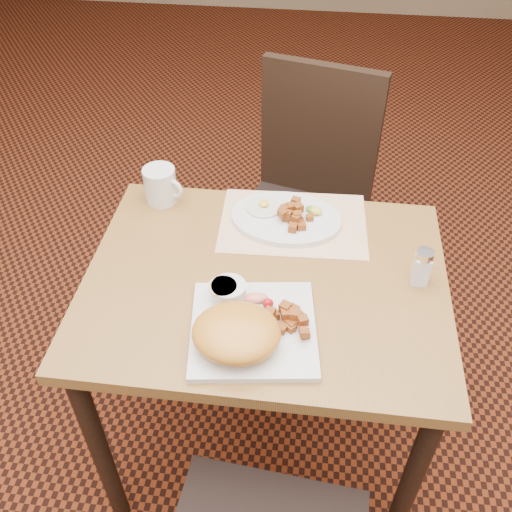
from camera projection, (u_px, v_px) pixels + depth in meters
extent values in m
plane|color=black|center=(263.00, 435.00, 1.92)|extent=(8.00, 8.00, 0.00)
cube|color=olive|center=(265.00, 283.00, 1.43)|extent=(0.90, 0.70, 0.03)
cylinder|color=black|center=(100.00, 450.00, 1.50)|extent=(0.05, 0.05, 0.71)
cylinder|color=black|center=(409.00, 487.00, 1.43)|extent=(0.05, 0.05, 0.71)
cylinder|color=black|center=(157.00, 288.00, 1.94)|extent=(0.05, 0.05, 0.71)
cylinder|color=black|center=(396.00, 310.00, 1.86)|extent=(0.05, 0.05, 0.71)
cube|color=black|center=(298.00, 227.00, 2.03)|extent=(0.51, 0.51, 0.05)
cylinder|color=black|center=(352.00, 256.00, 2.27)|extent=(0.04, 0.04, 0.42)
cylinder|color=black|center=(326.00, 320.00, 2.02)|extent=(0.04, 0.04, 0.42)
cylinder|color=black|center=(267.00, 235.00, 2.36)|extent=(0.04, 0.04, 0.42)
cylinder|color=black|center=(233.00, 293.00, 2.12)|extent=(0.04, 0.04, 0.42)
cube|color=black|center=(320.00, 133.00, 1.98)|extent=(0.42, 0.14, 0.50)
cube|color=white|center=(293.00, 223.00, 1.57)|extent=(0.41, 0.30, 0.00)
cube|color=silver|center=(253.00, 329.00, 1.28)|extent=(0.31, 0.31, 0.02)
ellipsoid|color=orange|center=(236.00, 332.00, 1.22)|extent=(0.19, 0.17, 0.07)
ellipsoid|color=orange|center=(247.00, 348.00, 1.22)|extent=(0.08, 0.07, 0.03)
ellipsoid|color=orange|center=(212.00, 326.00, 1.26)|extent=(0.08, 0.07, 0.03)
cylinder|color=silver|center=(229.00, 292.00, 1.33)|extent=(0.08, 0.08, 0.04)
cylinder|color=beige|center=(222.00, 286.00, 1.31)|extent=(0.07, 0.07, 0.01)
ellipsoid|color=#387223|center=(258.00, 298.00, 1.34)|extent=(0.05, 0.04, 0.01)
ellipsoid|color=red|center=(268.00, 304.00, 1.31)|extent=(0.03, 0.03, 0.03)
ellipsoid|color=#F28C72|center=(255.00, 298.00, 1.33)|extent=(0.07, 0.04, 0.02)
cylinder|color=white|center=(263.00, 207.00, 1.59)|extent=(0.10, 0.10, 0.01)
ellipsoid|color=yellow|center=(264.00, 204.00, 1.59)|extent=(0.03, 0.03, 0.01)
ellipsoid|color=#387223|center=(313.00, 210.00, 1.58)|extent=(0.05, 0.04, 0.01)
ellipsoid|color=yellow|center=(316.00, 211.00, 1.57)|extent=(0.04, 0.04, 0.02)
cube|color=white|center=(421.00, 270.00, 1.38)|extent=(0.04, 0.04, 0.08)
cylinder|color=silver|center=(425.00, 255.00, 1.35)|extent=(0.04, 0.04, 0.02)
cylinder|color=silver|center=(160.00, 185.00, 1.62)|extent=(0.09, 0.09, 0.10)
torus|color=silver|center=(173.00, 189.00, 1.60)|extent=(0.06, 0.03, 0.06)
cube|color=#9B4D19|center=(293.00, 327.00, 1.27)|extent=(0.02, 0.02, 0.01)
cube|color=#9B4D19|center=(290.00, 328.00, 1.27)|extent=(0.03, 0.03, 0.02)
cube|color=#9B4D19|center=(282.00, 329.00, 1.26)|extent=(0.02, 0.02, 0.02)
cube|color=#9B4D19|center=(270.00, 314.00, 1.27)|extent=(0.03, 0.03, 0.02)
cube|color=#9B4D19|center=(297.00, 315.00, 1.29)|extent=(0.03, 0.03, 0.02)
cube|color=#9B4D19|center=(286.00, 322.00, 1.28)|extent=(0.02, 0.02, 0.02)
cube|color=#9B4D19|center=(282.00, 326.00, 1.27)|extent=(0.03, 0.03, 0.02)
cube|color=#9B4D19|center=(274.00, 315.00, 1.29)|extent=(0.03, 0.03, 0.02)
cube|color=#9B4D19|center=(304.00, 332.00, 1.23)|extent=(0.02, 0.02, 0.02)
cube|color=#9B4D19|center=(285.00, 308.00, 1.28)|extent=(0.03, 0.03, 0.02)
cube|color=#9B4D19|center=(294.00, 315.00, 1.27)|extent=(0.02, 0.02, 0.02)
cube|color=#9B4D19|center=(286.00, 313.00, 1.27)|extent=(0.03, 0.03, 0.02)
cube|color=#9B4D19|center=(281.00, 329.00, 1.26)|extent=(0.02, 0.02, 0.02)
cube|color=#9B4D19|center=(305.00, 334.00, 1.25)|extent=(0.02, 0.02, 0.02)
cube|color=#9B4D19|center=(294.00, 310.00, 1.31)|extent=(0.03, 0.03, 0.02)
cube|color=#9B4D19|center=(269.00, 327.00, 1.26)|extent=(0.03, 0.03, 0.02)
cube|color=#9B4D19|center=(303.00, 321.00, 1.26)|extent=(0.03, 0.03, 0.02)
cube|color=#9B4D19|center=(291.00, 324.00, 1.27)|extent=(0.03, 0.03, 0.02)
cube|color=#9B4D19|center=(287.00, 216.00, 1.55)|extent=(0.03, 0.03, 0.02)
cube|color=#9B4D19|center=(293.00, 228.00, 1.51)|extent=(0.02, 0.03, 0.02)
cube|color=#9B4D19|center=(296.00, 218.00, 1.52)|extent=(0.03, 0.03, 0.02)
cube|color=#9B4D19|center=(297.00, 215.00, 1.53)|extent=(0.03, 0.03, 0.02)
cube|color=#9B4D19|center=(299.00, 221.00, 1.54)|extent=(0.03, 0.03, 0.02)
cube|color=#9B4D19|center=(295.00, 208.00, 1.58)|extent=(0.03, 0.03, 0.02)
cube|color=#9B4D19|center=(289.00, 207.00, 1.55)|extent=(0.03, 0.03, 0.02)
cube|color=#9B4D19|center=(298.00, 208.00, 1.55)|extent=(0.03, 0.03, 0.02)
cube|color=#9B4D19|center=(298.00, 220.00, 1.54)|extent=(0.03, 0.03, 0.02)
cube|color=#9B4D19|center=(289.00, 207.00, 1.58)|extent=(0.02, 0.02, 0.02)
cube|color=#9B4D19|center=(288.00, 214.00, 1.53)|extent=(0.02, 0.02, 0.01)
cube|color=#9B4D19|center=(291.00, 211.00, 1.57)|extent=(0.02, 0.02, 0.02)
cube|color=#9B4D19|center=(310.00, 218.00, 1.55)|extent=(0.02, 0.02, 0.02)
cube|color=#9B4D19|center=(297.00, 223.00, 1.53)|extent=(0.03, 0.03, 0.02)
cube|color=#9B4D19|center=(291.00, 219.00, 1.54)|extent=(0.02, 0.02, 0.02)
cube|color=#9B4D19|center=(283.00, 210.00, 1.54)|extent=(0.03, 0.03, 0.02)
cube|color=#9B4D19|center=(291.00, 208.00, 1.55)|extent=(0.03, 0.03, 0.02)
cube|color=#9B4D19|center=(299.00, 214.00, 1.54)|extent=(0.02, 0.02, 0.01)
cube|color=#9B4D19|center=(287.00, 217.00, 1.55)|extent=(0.02, 0.02, 0.02)
cube|color=#9B4D19|center=(294.00, 216.00, 1.55)|extent=(0.03, 0.03, 0.02)
cube|color=#9B4D19|center=(283.00, 213.00, 1.53)|extent=(0.03, 0.03, 0.02)
cube|color=#9B4D19|center=(296.00, 201.00, 1.57)|extent=(0.03, 0.03, 0.02)
cube|color=#9B4D19|center=(290.00, 217.00, 1.55)|extent=(0.02, 0.02, 0.02)
cube|color=#9B4D19|center=(302.00, 226.00, 1.52)|extent=(0.03, 0.02, 0.02)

